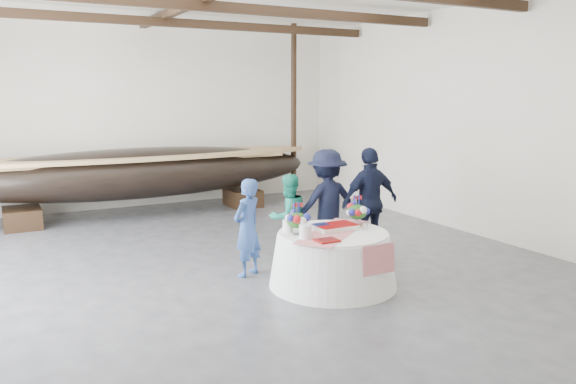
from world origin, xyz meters
TOP-DOWN VIEW (x-y plane):
  - floor at (0.00, 0.00)m, footprint 10.00×12.00m
  - wall_back at (0.00, 6.00)m, footprint 10.00×0.02m
  - wall_right at (5.00, 0.00)m, footprint 0.02×12.00m
  - pavilion_structure at (0.00, 0.82)m, footprint 9.80×11.76m
  - longboat_display at (-0.46, 4.77)m, footprint 8.37×1.67m
  - banquet_table at (0.86, -1.30)m, footprint 1.87×1.87m
  - tabletop_items at (0.83, -1.16)m, footprint 1.70×1.49m
  - guest_woman_blue at (-0.06, -0.30)m, footprint 0.66×0.58m
  - guest_woman_teal at (0.90, 0.17)m, footprint 0.76×0.62m
  - guest_man_left at (1.58, 0.05)m, footprint 1.22×0.72m
  - guest_man_right at (2.27, -0.25)m, footprint 1.10×0.47m

SIDE VIEW (x-z plane):
  - floor at x=0.00m, z-range -0.01..0.01m
  - banquet_table at x=0.86m, z-range 0.00..0.80m
  - guest_woman_teal at x=0.90m, z-range 0.00..1.46m
  - guest_woman_blue at x=-0.06m, z-range 0.00..1.51m
  - guest_man_left at x=1.58m, z-range 0.00..1.85m
  - guest_man_right at x=2.27m, z-range 0.00..1.88m
  - tabletop_items at x=0.83m, z-range 0.75..1.15m
  - longboat_display at x=-0.46m, z-range 0.22..1.79m
  - wall_back at x=0.00m, z-range 0.00..4.50m
  - wall_right at x=5.00m, z-range 0.00..4.50m
  - pavilion_structure at x=0.00m, z-range 1.75..6.25m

